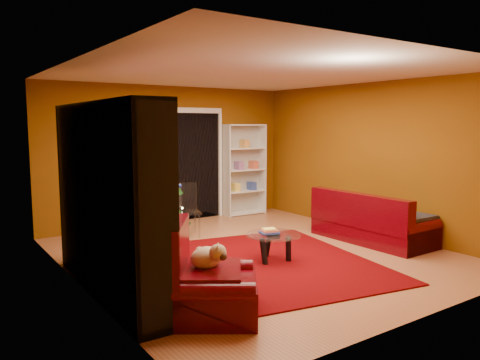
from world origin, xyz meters
TOP-DOWN VIEW (x-y plane):
  - floor at (0.00, 0.00)m, footprint 5.00×5.50m
  - ceiling at (0.00, 0.00)m, footprint 5.00×5.50m
  - wall_back at (0.00, 2.77)m, footprint 5.00×0.05m
  - wall_left at (-2.52, 0.00)m, footprint 0.05×5.50m
  - wall_right at (2.52, 0.00)m, footprint 0.05×5.50m
  - doorway at (0.60, 2.73)m, footprint 1.06×0.60m
  - rug at (-0.15, -0.47)m, footprint 3.21×3.56m
  - media_unit at (-2.27, -0.31)m, footprint 0.48×2.78m
  - christmas_tree at (-0.73, 1.70)m, footprint 1.24×1.24m
  - gift_box_teal at (-1.30, 1.64)m, footprint 0.37×0.37m
  - gift_box_green at (-0.65, 1.34)m, footprint 0.28×0.28m
  - gift_box_red at (-1.23, 2.59)m, footprint 0.26×0.26m
  - white_bookshelf at (1.60, 2.57)m, footprint 0.91×0.36m
  - armchair at (-1.66, -1.51)m, footprint 1.36×1.36m
  - dog at (-1.67, -1.45)m, footprint 0.47×0.50m
  - sofa at (2.02, -0.45)m, footprint 0.89×1.94m
  - coffee_table at (-0.02, -0.45)m, footprint 0.95×0.95m
  - acrylic_chair at (-0.30, 1.54)m, footprint 0.52×0.55m

SIDE VIEW (x-z plane):
  - floor at x=0.00m, z-range -0.05..0.00m
  - rug at x=-0.15m, z-range 0.00..0.02m
  - gift_box_red at x=-1.23m, z-range 0.00..0.22m
  - gift_box_green at x=-0.65m, z-range 0.00..0.26m
  - gift_box_teal at x=-1.30m, z-range 0.00..0.32m
  - coffee_table at x=-0.02m, z-range -0.04..0.44m
  - armchair at x=-1.66m, z-range 0.00..0.77m
  - acrylic_chair at x=-0.30m, z-range 0.00..0.80m
  - sofa at x=2.02m, z-range 0.00..0.83m
  - dog at x=-1.67m, z-range 0.45..0.69m
  - christmas_tree at x=-0.73m, z-range -0.03..1.79m
  - white_bookshelf at x=1.60m, z-range -0.03..1.90m
  - doorway at x=0.60m, z-range -0.03..2.13m
  - media_unit at x=-2.27m, z-range 0.00..2.13m
  - wall_back at x=0.00m, z-range 0.00..2.60m
  - wall_left at x=-2.52m, z-range 0.00..2.60m
  - wall_right at x=2.52m, z-range 0.00..2.60m
  - ceiling at x=0.00m, z-range 2.60..2.65m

